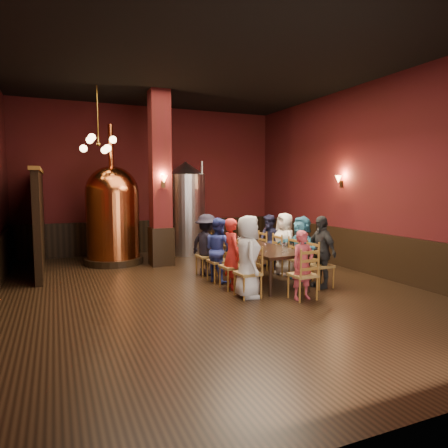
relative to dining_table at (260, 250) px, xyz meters
name	(u,v)px	position (x,y,z in m)	size (l,w,h in m)	color
room	(210,177)	(-1.25, -0.20, 1.56)	(10.00, 10.02, 4.50)	black
wainscot_right	(364,252)	(2.71, -0.20, -0.19)	(0.08, 9.90, 1.00)	black
wainscot_back	(154,236)	(-1.25, 4.76, -0.19)	(7.90, 0.08, 1.00)	black
column	(160,179)	(-1.55, 2.60, 1.56)	(0.58, 0.58, 4.50)	#450E13
partition	(39,222)	(-4.45, 3.00, 0.51)	(0.22, 3.50, 2.40)	black
pendant_cluster	(98,144)	(-3.05, 2.70, 2.41)	(0.90, 0.90, 1.70)	#A57226
sconce_wall	(342,181)	(2.65, 0.60, 1.51)	(0.20, 0.20, 0.36)	black
sconce_column	(163,181)	(-1.55, 2.30, 1.51)	(0.20, 0.20, 0.36)	black
dining_table	(260,250)	(0.00, 0.00, 0.00)	(1.08, 2.43, 0.75)	black
chair_0	(248,273)	(-0.81, -1.03, -0.23)	(0.46, 0.46, 0.92)	brown
person_0	(248,257)	(-0.81, -1.03, 0.08)	(0.75, 0.49, 1.54)	silver
chair_1	(232,266)	(-0.84, -0.36, -0.23)	(0.46, 0.46, 0.92)	brown
person_1	(232,254)	(-0.84, -0.36, 0.03)	(0.52, 0.34, 1.44)	red
chair_2	(219,261)	(-0.86, 0.30, -0.23)	(0.46, 0.46, 0.92)	brown
person_2	(219,250)	(-0.86, 0.30, 0.01)	(0.68, 0.33, 1.40)	#2C3A93
chair_3	(207,256)	(-0.88, 0.97, -0.23)	(0.46, 0.46, 0.92)	brown
person_3	(207,245)	(-0.88, 0.97, 0.03)	(0.93, 0.53, 1.43)	black
chair_4	(321,265)	(0.88, -0.97, -0.23)	(0.46, 0.46, 0.92)	brown
person_4	(321,252)	(0.88, -0.97, 0.05)	(0.87, 0.36, 1.48)	black
chair_5	(301,260)	(0.86, -0.30, -0.23)	(0.46, 0.46, 0.92)	brown
person_5	(301,248)	(0.86, -0.30, 0.03)	(1.33, 0.42, 1.43)	teal
chair_6	(284,255)	(0.84, 0.36, -0.23)	(0.46, 0.46, 0.92)	brown
person_6	(284,244)	(0.84, 0.36, 0.04)	(0.71, 0.46, 1.45)	white
chair_7	(269,251)	(0.81, 1.03, -0.23)	(0.46, 0.46, 0.92)	brown
person_7	(269,242)	(0.81, 1.03, 0.00)	(0.67, 0.33, 1.37)	#1B1C37
chair_8	(303,275)	(0.05, -1.55, -0.23)	(0.46, 0.46, 0.92)	brown
person_8	(303,265)	(0.05, -1.55, -0.05)	(0.46, 0.31, 1.27)	#A53740
copper_kettle	(113,214)	(-2.68, 3.30, 0.65)	(1.60, 1.60, 3.68)	black
steel_vessel	(186,208)	(-0.41, 4.01, 0.72)	(1.54, 1.54, 2.81)	#B2B2B7
rose_vase	(245,232)	(0.00, 0.74, 0.30)	(0.22, 0.22, 0.37)	white
wine_glass_0	(283,249)	(0.07, -0.82, 0.15)	(0.07, 0.07, 0.17)	white
wine_glass_1	(238,240)	(-0.20, 0.73, 0.15)	(0.07, 0.07, 0.17)	white
wine_glass_2	(240,241)	(-0.22, 0.55, 0.15)	(0.07, 0.07, 0.17)	white
wine_glass_3	(282,247)	(0.17, -0.61, 0.15)	(0.07, 0.07, 0.17)	white
wine_glass_4	(251,242)	(-0.09, 0.27, 0.15)	(0.07, 0.07, 0.17)	white
wine_glass_5	(286,247)	(0.25, -0.65, 0.15)	(0.07, 0.07, 0.17)	white
wine_glass_6	(266,247)	(-0.17, -0.55, 0.15)	(0.07, 0.07, 0.17)	white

